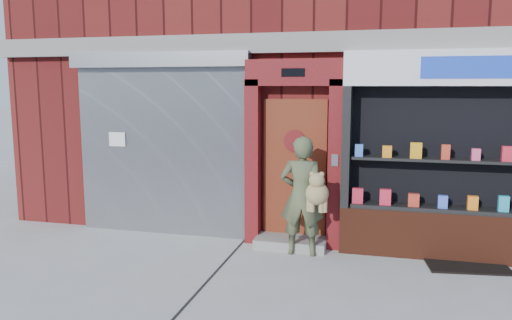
% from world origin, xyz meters
% --- Properties ---
extents(ground, '(80.00, 80.00, 0.00)m').
position_xyz_m(ground, '(0.00, 0.00, 0.00)').
color(ground, '#9E9E99').
rests_on(ground, ground).
extents(building, '(12.00, 8.16, 8.00)m').
position_xyz_m(building, '(-0.00, 5.99, 4.00)').
color(building, '#4F1212').
rests_on(building, ground).
extents(shutter_bay, '(3.10, 0.30, 3.04)m').
position_xyz_m(shutter_bay, '(-3.00, 1.93, 1.72)').
color(shutter_bay, gray).
rests_on(shutter_bay, ground).
extents(red_door_bay, '(1.52, 0.58, 2.90)m').
position_xyz_m(red_door_bay, '(-0.75, 1.86, 1.46)').
color(red_door_bay, '#550E11').
rests_on(red_door_bay, ground).
extents(pharmacy_bay, '(3.50, 0.41, 3.00)m').
position_xyz_m(pharmacy_bay, '(1.75, 1.81, 1.37)').
color(pharmacy_bay, '#582415').
rests_on(pharmacy_bay, ground).
extents(woman, '(0.75, 0.56, 1.78)m').
position_xyz_m(woman, '(-0.52, 1.41, 0.90)').
color(woman, '#4D5538').
rests_on(woman, ground).
extents(doormat, '(1.18, 0.89, 0.03)m').
position_xyz_m(doormat, '(1.78, 1.53, 0.01)').
color(doormat, black).
rests_on(doormat, ground).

